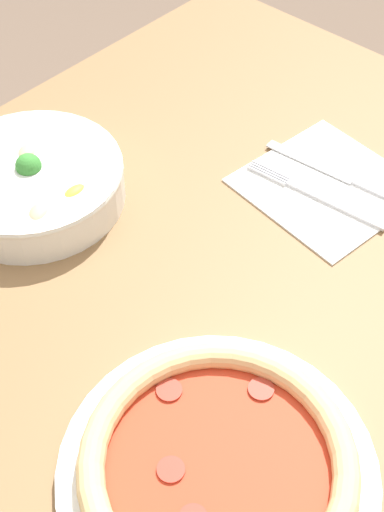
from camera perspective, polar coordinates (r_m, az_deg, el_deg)
dining_table at (r=0.87m, az=-2.24°, el=-9.36°), size 1.21×0.88×0.76m
pizza at (r=0.67m, az=2.08°, el=-16.45°), size 0.30×0.30×0.04m
bowl at (r=0.91m, az=-12.66°, el=5.91°), size 0.23×0.23×0.07m
napkin at (r=0.94m, az=10.76°, el=5.53°), size 0.22×0.22×0.00m
fork at (r=0.92m, az=9.88°, el=4.77°), size 0.03×0.20×0.00m
knife at (r=0.95m, az=12.11°, el=6.16°), size 0.03×0.21×0.01m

